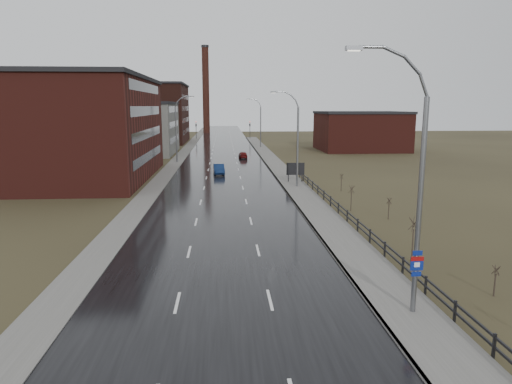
{
  "coord_description": "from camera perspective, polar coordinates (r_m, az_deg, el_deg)",
  "views": [
    {
      "loc": [
        0.09,
        -17.32,
        9.59
      ],
      "look_at": [
        2.57,
        17.59,
        3.0
      ],
      "focal_mm": 32.0,
      "sensor_mm": 36.0,
      "label": 1
    }
  ],
  "objects": [
    {
      "name": "shrub_e",
      "position": [
        43.18,
        11.82,
        -0.67
      ],
      "size": [
        0.57,
        0.6,
        2.4
      ],
      "color": "#382D23",
      "rests_on": "ground"
    },
    {
      "name": "shrub_f",
      "position": [
        52.96,
        10.62,
        1.23
      ],
      "size": [
        0.49,
        0.51,
        2.03
      ],
      "color": "#382D23",
      "rests_on": "ground"
    },
    {
      "name": "warehouse_mid",
      "position": [
        97.12,
        -14.93,
        7.75
      ],
      "size": [
        16.32,
        20.4,
        10.5
      ],
      "color": "slate",
      "rests_on": "ground"
    },
    {
      "name": "warehouse_far",
      "position": [
        127.44,
        -14.7,
        9.5
      ],
      "size": [
        26.52,
        24.48,
        15.5
      ],
      "color": "#331611",
      "rests_on": "ground"
    },
    {
      "name": "guardrail",
      "position": [
        38.12,
        11.61,
        -3.03
      ],
      "size": [
        0.1,
        53.05,
        1.1
      ],
      "color": "black",
      "rests_on": "ground"
    },
    {
      "name": "streetlight_right_mid",
      "position": [
        54.11,
        4.92,
        6.65
      ],
      "size": [
        3.36,
        0.28,
        11.35
      ],
      "color": "slate",
      "rests_on": "ground"
    },
    {
      "name": "sidewalk_right",
      "position": [
        53.86,
        5.1,
        0.46
      ],
      "size": [
        3.2,
        180.0,
        0.18
      ],
      "primitive_type": "cube",
      "color": "#595651",
      "rests_on": "ground"
    },
    {
      "name": "streetlight_right_far",
      "position": [
        107.72,
        0.43,
        8.67
      ],
      "size": [
        3.36,
        0.28,
        11.35
      ],
      "color": "slate",
      "rests_on": "ground"
    },
    {
      "name": "traffic_light_right",
      "position": [
        137.64,
        -0.77,
        8.59
      ],
      "size": [
        0.58,
        2.73,
        5.3
      ],
      "color": "black",
      "rests_on": "ground"
    },
    {
      "name": "shrub_c",
      "position": [
        30.1,
        19.03,
        -5.51
      ],
      "size": [
        0.67,
        0.7,
        2.84
      ],
      "color": "#382D23",
      "rests_on": "ground"
    },
    {
      "name": "car_far",
      "position": [
        85.25,
        -1.64,
        4.63
      ],
      "size": [
        1.65,
        3.78,
        1.27
      ],
      "primitive_type": "imported",
      "rotation": [
        0.0,
        0.0,
        3.18
      ],
      "color": "#550E0E",
      "rests_on": "ground"
    },
    {
      "name": "building_right",
      "position": [
        103.95,
        12.95,
        7.46
      ],
      "size": [
        18.36,
        16.32,
        8.5
      ],
      "color": "#471914",
      "rests_on": "ground"
    },
    {
      "name": "billboard",
      "position": [
        57.83,
        4.95,
        2.83
      ],
      "size": [
        2.29,
        0.17,
        2.6
      ],
      "color": "black",
      "rests_on": "ground"
    },
    {
      "name": "traffic_light_left",
      "position": [
        137.65,
        -7.51,
        8.5
      ],
      "size": [
        0.58,
        2.73,
        5.3
      ],
      "color": "black",
      "rests_on": "ground"
    },
    {
      "name": "sidewalk_left",
      "position": [
        78.35,
        -10.12,
        3.51
      ],
      "size": [
        2.4,
        260.0,
        0.12
      ],
      "primitive_type": "cube",
      "color": "#595651",
      "rests_on": "ground"
    },
    {
      "name": "ground",
      "position": [
        19.8,
        -4.01,
        -18.33
      ],
      "size": [
        320.0,
        320.0,
        0.0
      ],
      "primitive_type": "plane",
      "color": "#2D2819",
      "rests_on": "ground"
    },
    {
      "name": "road",
      "position": [
        77.91,
        -4.1,
        3.59
      ],
      "size": [
        14.0,
        300.0,
        0.06
      ],
      "primitive_type": "cube",
      "color": "black",
      "rests_on": "ground"
    },
    {
      "name": "warehouse_near",
      "position": [
        65.85,
        -22.93,
        7.37
      ],
      "size": [
        22.44,
        28.56,
        13.5
      ],
      "color": "#471914",
      "rests_on": "ground"
    },
    {
      "name": "streetlight_main",
      "position": [
        21.35,
        19.12,
        0.55
      ],
      "size": [
        3.91,
        0.29,
        12.11
      ],
      "color": "slate",
      "rests_on": "ground"
    },
    {
      "name": "streetlight_left",
      "position": [
        79.79,
        -9.75,
        7.82
      ],
      "size": [
        3.36,
        0.28,
        11.35
      ],
      "color": "slate",
      "rests_on": "ground"
    },
    {
      "name": "car_near",
      "position": [
        65.46,
        -4.66,
        2.83
      ],
      "size": [
        1.76,
        4.37,
        1.41
      ],
      "primitive_type": "imported",
      "rotation": [
        0.0,
        0.0,
        0.06
      ],
      "color": "#0E2149",
      "rests_on": "ground"
    },
    {
      "name": "shrub_d",
      "position": [
        40.78,
        16.27,
        -1.9
      ],
      "size": [
        0.46,
        0.49,
        1.93
      ],
      "color": "#382D23",
      "rests_on": "ground"
    },
    {
      "name": "shrub_b",
      "position": [
        26.61,
        27.72,
        -9.72
      ],
      "size": [
        0.4,
        0.42,
        1.66
      ],
      "color": "#382D23",
      "rests_on": "ground"
    },
    {
      "name": "smokestack",
      "position": [
        167.54,
        -6.29,
        12.62
      ],
      "size": [
        2.7,
        2.7,
        30.7
      ],
      "color": "#331611",
      "rests_on": "ground"
    },
    {
      "name": "curb_right",
      "position": [
        53.64,
        3.49,
        0.44
      ],
      "size": [
        0.16,
        180.0,
        0.18
      ],
      "primitive_type": "cube",
      "color": "slate",
      "rests_on": "ground"
    }
  ]
}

